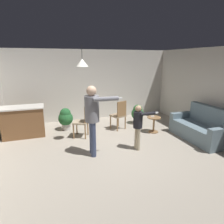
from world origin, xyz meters
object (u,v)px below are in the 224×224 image
at_px(person_adult, 93,113).
at_px(potted_plant_by_wall, 66,118).
at_px(dining_chair_near_wall, 119,114).
at_px(spare_remote_on_table, 153,116).
at_px(potted_plant_corner, 138,113).
at_px(couch_floral, 201,128).
at_px(kitchen_counter, 23,122).
at_px(side_table_by_couch, 154,123).
at_px(dining_chair_by_counter, 83,120).
at_px(person_child, 138,123).

height_order(person_adult, potted_plant_by_wall, person_adult).
relative_size(person_adult, dining_chair_near_wall, 1.75).
distance_m(dining_chair_near_wall, spare_remote_on_table, 1.10).
bearing_deg(potted_plant_corner, couch_floral, -60.19).
relative_size(kitchen_counter, dining_chair_near_wall, 1.26).
relative_size(potted_plant_corner, potted_plant_by_wall, 0.95).
bearing_deg(side_table_by_couch, spare_remote_on_table, 139.13).
xyz_separation_m(couch_floral, dining_chair_near_wall, (-2.01, 1.58, 0.21)).
xyz_separation_m(potted_plant_corner, spare_remote_on_table, (0.05, -0.99, 0.14)).
distance_m(side_table_by_couch, dining_chair_by_counter, 2.31).
distance_m(dining_chair_by_counter, dining_chair_near_wall, 1.33).
bearing_deg(spare_remote_on_table, potted_plant_corner, 93.04).
distance_m(side_table_by_couch, spare_remote_on_table, 0.22).
bearing_deg(person_child, couch_floral, 88.78).
bearing_deg(dining_chair_by_counter, potted_plant_corner, -48.37).
relative_size(couch_floral, potted_plant_by_wall, 2.38).
bearing_deg(dining_chair_near_wall, kitchen_counter, 152.56).
xyz_separation_m(kitchen_counter, dining_chair_near_wall, (3.03, -0.36, 0.07)).
relative_size(side_table_by_couch, person_adult, 0.30).
bearing_deg(person_adult, potted_plant_by_wall, -164.77).
bearing_deg(spare_remote_on_table, dining_chair_by_counter, 171.87).
bearing_deg(potted_plant_corner, dining_chair_near_wall, -155.78).
height_order(potted_plant_corner, spare_remote_on_table, potted_plant_corner).
xyz_separation_m(couch_floral, spare_remote_on_table, (-1.08, 0.98, 0.21)).
xyz_separation_m(kitchen_counter, potted_plant_corner, (3.90, 0.03, -0.08)).
relative_size(dining_chair_by_counter, spare_remote_on_table, 7.69).
relative_size(dining_chair_near_wall, potted_plant_by_wall, 1.32).
height_order(potted_plant_by_wall, spare_remote_on_table, potted_plant_by_wall).
bearing_deg(dining_chair_near_wall, potted_plant_corner, 3.65).
xyz_separation_m(side_table_by_couch, spare_remote_on_table, (-0.04, 0.03, 0.21)).
bearing_deg(side_table_by_couch, potted_plant_by_wall, 156.34).
bearing_deg(person_adult, dining_chair_near_wall, 143.48).
relative_size(person_child, dining_chair_near_wall, 1.20).
height_order(couch_floral, kitchen_counter, couch_floral).
bearing_deg(potted_plant_by_wall, side_table_by_couch, -23.66).
relative_size(person_adult, potted_plant_corner, 2.45).
bearing_deg(couch_floral, potted_plant_by_wall, 60.31).
distance_m(potted_plant_corner, spare_remote_on_table, 1.00).
bearing_deg(person_child, spare_remote_on_table, 132.69).
distance_m(kitchen_counter, person_child, 3.55).
bearing_deg(person_adult, couch_floral, 92.60).
bearing_deg(dining_chair_near_wall, spare_remote_on_table, -53.04).
xyz_separation_m(potted_plant_by_wall, spare_remote_on_table, (2.67, -1.15, 0.12)).
bearing_deg(potted_plant_corner, side_table_by_couch, -84.91).
bearing_deg(kitchen_counter, couch_floral, -21.10).
height_order(side_table_by_couch, potted_plant_by_wall, potted_plant_by_wall).
xyz_separation_m(person_child, potted_plant_by_wall, (-1.64, 2.17, -0.33)).
bearing_deg(couch_floral, potted_plant_corner, 29.83).
xyz_separation_m(couch_floral, potted_plant_by_wall, (-3.74, 2.14, 0.08)).
distance_m(dining_chair_by_counter, potted_plant_corner, 2.28).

